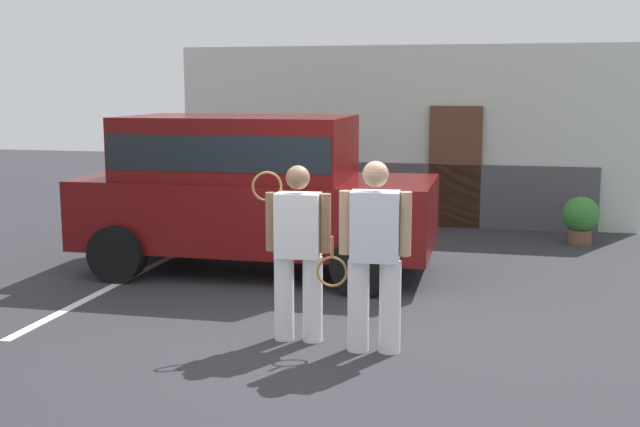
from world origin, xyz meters
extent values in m
plane|color=#2D2D33|center=(0.00, 0.00, 0.00)|extent=(40.00, 40.00, 0.00)
cube|color=silver|center=(-2.84, 1.50, 0.00)|extent=(0.12, 4.40, 0.01)
cube|color=silver|center=(0.00, 6.84, 1.57)|extent=(8.03, 0.30, 3.14)
cube|color=#4C4C51|center=(0.00, 6.64, 0.55)|extent=(6.75, 0.10, 1.10)
cube|color=brown|center=(0.98, 6.62, 1.05)|extent=(0.90, 0.06, 2.10)
cube|color=#590C0C|center=(-1.34, 2.68, 0.80)|extent=(4.63, 1.97, 0.90)
cube|color=#590C0C|center=(-1.59, 2.68, 1.65)|extent=(2.93, 1.80, 0.80)
cube|color=black|center=(-1.59, 2.68, 1.63)|extent=(2.87, 1.82, 0.44)
cylinder|color=black|center=(0.19, 3.65, 0.36)|extent=(0.72, 0.27, 0.72)
cylinder|color=black|center=(0.22, 1.75, 0.36)|extent=(0.72, 0.27, 0.72)
cylinder|color=black|center=(-2.91, 3.61, 0.36)|extent=(0.72, 0.27, 0.72)
cylinder|color=black|center=(-2.88, 1.71, 0.36)|extent=(0.72, 0.27, 0.72)
cylinder|color=white|center=(0.06, 0.00, 0.41)|extent=(0.19, 0.19, 0.82)
cylinder|color=white|center=(-0.22, -0.01, 0.41)|extent=(0.19, 0.19, 0.82)
cube|color=white|center=(-0.08, -0.01, 1.13)|extent=(0.44, 0.29, 0.61)
sphere|color=#8C6647|center=(-0.08, -0.01, 1.58)|extent=(0.23, 0.23, 0.23)
cylinder|color=#8C6647|center=(0.18, 0.01, 1.16)|extent=(0.11, 0.11, 0.56)
cylinder|color=#8C6647|center=(-0.34, -0.02, 1.16)|extent=(0.11, 0.11, 0.56)
torus|color=olive|center=(-0.39, 0.02, 1.49)|extent=(0.28, 0.13, 0.29)
cylinder|color=olive|center=(-0.39, 0.02, 1.25)|extent=(0.03, 0.03, 0.20)
cylinder|color=white|center=(0.83, -0.15, 0.43)|extent=(0.20, 0.20, 0.86)
cylinder|color=white|center=(0.54, -0.18, 0.43)|extent=(0.20, 0.20, 0.86)
cube|color=silver|center=(0.69, -0.16, 1.18)|extent=(0.46, 0.31, 0.64)
sphere|color=tan|center=(0.69, -0.16, 1.65)|extent=(0.24, 0.24, 0.24)
cylinder|color=tan|center=(0.96, -0.14, 1.21)|extent=(0.11, 0.11, 0.58)
cylinder|color=tan|center=(0.41, -0.19, 1.21)|extent=(0.11, 0.11, 0.58)
torus|color=olive|center=(0.28, -0.15, 0.73)|extent=(0.37, 0.05, 0.37)
cylinder|color=olive|center=(0.28, -0.15, 0.96)|extent=(0.03, 0.03, 0.20)
cylinder|color=brown|center=(3.00, 5.59, 0.11)|extent=(0.36, 0.36, 0.22)
sphere|color=#387F33|center=(3.00, 5.59, 0.46)|extent=(0.56, 0.56, 0.56)
camera|label=1|loc=(1.81, -7.12, 2.43)|focal=44.28mm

